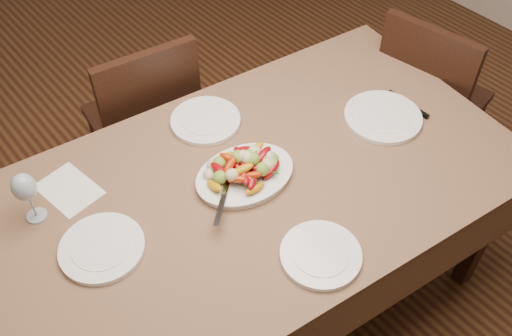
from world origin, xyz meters
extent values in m
plane|color=#3F2413|center=(0.00, 0.00, 0.00)|extent=(6.00, 6.00, 0.00)
cube|color=brown|center=(-0.12, -0.05, 0.38)|extent=(1.96, 1.27, 0.76)
ellipsoid|color=white|center=(-0.14, -0.02, 0.77)|extent=(0.37, 0.29, 0.02)
cylinder|color=white|center=(-0.66, 0.04, 0.77)|extent=(0.26, 0.26, 0.02)
cylinder|color=white|center=(0.44, -0.12, 0.77)|extent=(0.29, 0.29, 0.02)
cylinder|color=white|center=(-0.08, 0.30, 0.77)|extent=(0.26, 0.26, 0.02)
cylinder|color=white|center=(-0.17, -0.41, 0.77)|extent=(0.25, 0.25, 0.02)
cube|color=silver|center=(-0.62, 0.32, 0.76)|extent=(0.18, 0.23, 0.00)
camera|label=1|loc=(-0.94, -1.02, 2.21)|focal=40.00mm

